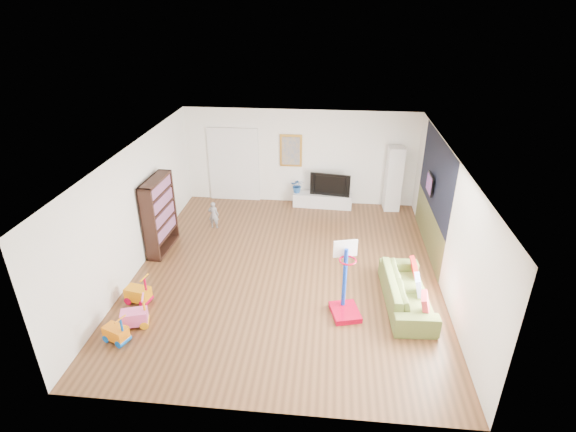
# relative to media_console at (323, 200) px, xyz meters

# --- Properties ---
(floor) EXTENTS (6.50, 7.50, 0.00)m
(floor) POSITION_rel_media_console_xyz_m (-0.68, -3.45, -0.19)
(floor) COLOR brown
(floor) RESTS_ON ground
(ceiling) EXTENTS (6.50, 7.50, 0.00)m
(ceiling) POSITION_rel_media_console_xyz_m (-0.68, -3.45, 2.51)
(ceiling) COLOR white
(ceiling) RESTS_ON ground
(wall_back) EXTENTS (6.50, 0.00, 2.70)m
(wall_back) POSITION_rel_media_console_xyz_m (-0.68, 0.30, 1.16)
(wall_back) COLOR white
(wall_back) RESTS_ON ground
(wall_front) EXTENTS (6.50, 0.00, 2.70)m
(wall_front) POSITION_rel_media_console_xyz_m (-0.68, -7.20, 1.16)
(wall_front) COLOR silver
(wall_front) RESTS_ON ground
(wall_left) EXTENTS (0.00, 7.50, 2.70)m
(wall_left) POSITION_rel_media_console_xyz_m (-3.93, -3.45, 1.16)
(wall_left) COLOR silver
(wall_left) RESTS_ON ground
(wall_right) EXTENTS (0.00, 7.50, 2.70)m
(wall_right) POSITION_rel_media_console_xyz_m (2.57, -3.45, 1.16)
(wall_right) COLOR silver
(wall_right) RESTS_ON ground
(navy_accent) EXTENTS (0.01, 3.20, 1.70)m
(navy_accent) POSITION_rel_media_console_xyz_m (2.55, -2.05, 1.66)
(navy_accent) COLOR black
(navy_accent) RESTS_ON wall_right
(olive_wainscot) EXTENTS (0.01, 3.20, 1.00)m
(olive_wainscot) POSITION_rel_media_console_xyz_m (2.55, -2.05, 0.31)
(olive_wainscot) COLOR brown
(olive_wainscot) RESTS_ON wall_right
(doorway) EXTENTS (1.45, 0.06, 2.10)m
(doorway) POSITION_rel_media_console_xyz_m (-2.58, 0.26, 0.86)
(doorway) COLOR white
(doorway) RESTS_ON ground
(painting_back) EXTENTS (0.62, 0.06, 0.92)m
(painting_back) POSITION_rel_media_console_xyz_m (-0.93, 0.26, 1.36)
(painting_back) COLOR gold
(painting_back) RESTS_ON wall_back
(artwork_right) EXTENTS (0.04, 0.56, 0.46)m
(artwork_right) POSITION_rel_media_console_xyz_m (2.49, -1.85, 1.36)
(artwork_right) COLOR #7F3F8C
(artwork_right) RESTS_ON wall_right
(media_console) EXTENTS (1.68, 0.49, 0.39)m
(media_console) POSITION_rel_media_console_xyz_m (0.00, 0.00, 0.00)
(media_console) COLOR silver
(media_console) RESTS_ON ground
(tall_cabinet) EXTENTS (0.45, 0.45, 1.82)m
(tall_cabinet) POSITION_rel_media_console_xyz_m (1.93, 0.02, 0.71)
(tall_cabinet) COLOR white
(tall_cabinet) RESTS_ON ground
(bookshelf) EXTENTS (0.37, 1.23, 1.79)m
(bookshelf) POSITION_rel_media_console_xyz_m (-3.70, -2.77, 0.70)
(bookshelf) COLOR black
(bookshelf) RESTS_ON ground
(sofa) EXTENTS (0.92, 2.10, 0.60)m
(sofa) POSITION_rel_media_console_xyz_m (1.77, -4.39, 0.11)
(sofa) COLOR olive
(sofa) RESTS_ON ground
(basketball_hoop) EXTENTS (0.66, 0.74, 1.50)m
(basketball_hoop) POSITION_rel_media_console_xyz_m (0.58, -4.84, 0.55)
(basketball_hoop) COLOR #AD001E
(basketball_hoop) RESTS_ON ground
(ride_on_yellow) EXTENTS (0.51, 0.37, 0.62)m
(ride_on_yellow) POSITION_rel_media_console_xyz_m (-3.46, -4.86, 0.12)
(ride_on_yellow) COLOR orange
(ride_on_yellow) RESTS_ON ground
(ride_on_orange) EXTENTS (0.49, 0.40, 0.56)m
(ride_on_orange) POSITION_rel_media_console_xyz_m (-3.40, -5.97, 0.09)
(ride_on_orange) COLOR orange
(ride_on_orange) RESTS_ON ground
(ride_on_pink) EXTENTS (0.53, 0.42, 0.62)m
(ride_on_pink) POSITION_rel_media_console_xyz_m (-3.24, -5.56, 0.12)
(ride_on_pink) COLOR #FA5CAB
(ride_on_pink) RESTS_ON ground
(child) EXTENTS (0.27, 0.18, 0.73)m
(child) POSITION_rel_media_console_xyz_m (-2.76, -1.60, 0.17)
(child) COLOR gray
(child) RESTS_ON ground
(tv) EXTENTS (1.13, 0.31, 0.65)m
(tv) POSITION_rel_media_console_xyz_m (0.21, 0.01, 0.52)
(tv) COLOR black
(tv) RESTS_ON media_console
(vase_plant) EXTENTS (0.39, 0.34, 0.41)m
(vase_plant) POSITION_rel_media_console_xyz_m (-0.72, 0.03, 0.40)
(vase_plant) COLOR #22549C
(vase_plant) RESTS_ON media_console
(pillow_left) EXTENTS (0.17, 0.39, 0.38)m
(pillow_left) POSITION_rel_media_console_xyz_m (1.99, -5.00, 0.28)
(pillow_left) COLOR #CF313D
(pillow_left) RESTS_ON sofa
(pillow_center) EXTENTS (0.13, 0.37, 0.36)m
(pillow_center) POSITION_rel_media_console_xyz_m (1.97, -4.41, 0.28)
(pillow_center) COLOR white
(pillow_center) RESTS_ON sofa
(pillow_right) EXTENTS (0.10, 0.35, 0.35)m
(pillow_right) POSITION_rel_media_console_xyz_m (1.98, -3.78, 0.28)
(pillow_right) COLOR red
(pillow_right) RESTS_ON sofa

